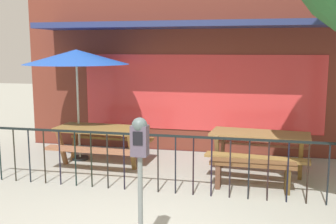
{
  "coord_description": "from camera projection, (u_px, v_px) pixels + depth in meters",
  "views": [
    {
      "loc": [
        1.19,
        -4.37,
        2.31
      ],
      "look_at": [
        -0.21,
        2.05,
        1.27
      ],
      "focal_mm": 42.33,
      "sensor_mm": 36.0,
      "label": 1
    }
  ],
  "objects": [
    {
      "name": "pub_storefront",
      "position": [
        201.0,
        48.0,
        8.9
      ],
      "size": [
        8.25,
        1.5,
        4.68
      ],
      "color": "#3D1820",
      "rests_on": "ground"
    },
    {
      "name": "patio_fence_front",
      "position": [
        176.0,
        154.0,
        6.32
      ],
      "size": [
        6.96,
        0.04,
        0.97
      ],
      "color": "black",
      "rests_on": "ground"
    },
    {
      "name": "picnic_table_left",
      "position": [
        102.0,
        135.0,
        7.94
      ],
      "size": [
        1.84,
        1.42,
        0.79
      ],
      "color": "olive",
      "rests_on": "ground"
    },
    {
      "name": "picnic_table_right",
      "position": [
        260.0,
        141.0,
        7.39
      ],
      "size": [
        1.93,
        1.53,
        0.79
      ],
      "color": "olive",
      "rests_on": "ground"
    },
    {
      "name": "patio_umbrella",
      "position": [
        76.0,
        58.0,
        8.09
      ],
      "size": [
        2.16,
        2.16,
        2.31
      ],
      "color": "black",
      "rests_on": "ground"
    },
    {
      "name": "patio_bench",
      "position": [
        252.0,
        169.0,
        6.54
      ],
      "size": [
        1.41,
        0.35,
        0.48
      ],
      "color": "brown",
      "rests_on": "ground"
    },
    {
      "name": "parking_meter_far",
      "position": [
        139.0,
        150.0,
        4.3
      ],
      "size": [
        0.18,
        0.17,
        1.59
      ],
      "color": "slate",
      "rests_on": "ground"
    }
  ]
}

